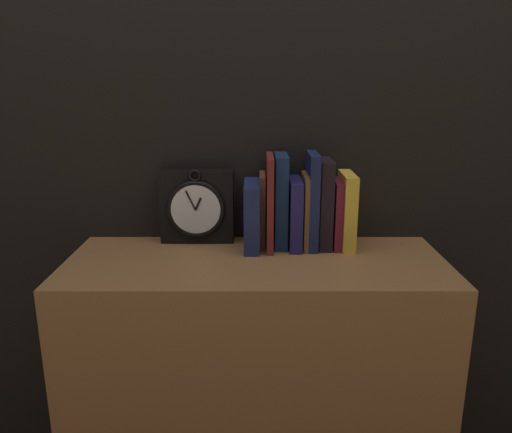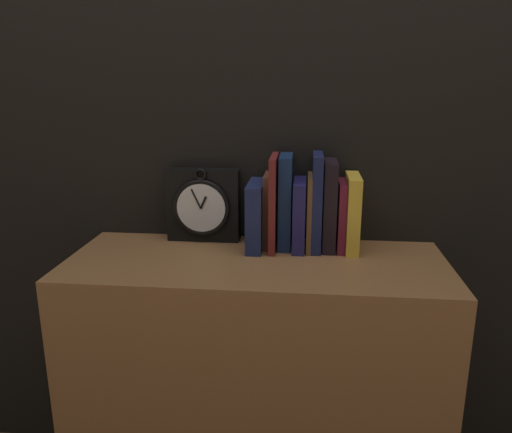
% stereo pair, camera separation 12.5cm
% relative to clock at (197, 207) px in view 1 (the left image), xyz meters
% --- Properties ---
extents(wall_back, '(6.00, 0.05, 2.60)m').
position_rel_clock_xyz_m(wall_back, '(0.17, 0.07, 0.44)').
color(wall_back, black).
rests_on(wall_back, ground_plane).
extents(bookshelf, '(0.98, 0.39, 0.75)m').
position_rel_clock_xyz_m(bookshelf, '(0.17, -0.15, -0.48)').
color(bookshelf, '#936038').
rests_on(bookshelf, ground_plane).
extents(clock, '(0.21, 0.07, 0.21)m').
position_rel_clock_xyz_m(clock, '(0.00, 0.00, 0.00)').
color(clock, black).
rests_on(clock, bookshelf).
extents(book_slot0_navy, '(0.04, 0.16, 0.18)m').
position_rel_clock_xyz_m(book_slot0_navy, '(0.16, -0.05, -0.01)').
color(book_slot0_navy, navy).
rests_on(book_slot0_navy, bookshelf).
extents(book_slot1_brown, '(0.02, 0.11, 0.20)m').
position_rel_clock_xyz_m(book_slot1_brown, '(0.18, -0.02, -0.00)').
color(book_slot1_brown, brown).
rests_on(book_slot1_brown, bookshelf).
extents(book_slot2_maroon, '(0.02, 0.15, 0.25)m').
position_rel_clock_xyz_m(book_slot2_maroon, '(0.20, -0.04, 0.02)').
color(book_slot2_maroon, maroon).
rests_on(book_slot2_maroon, bookshelf).
extents(book_slot3_navy, '(0.03, 0.12, 0.25)m').
position_rel_clock_xyz_m(book_slot3_navy, '(0.23, -0.03, 0.02)').
color(book_slot3_navy, navy).
rests_on(book_slot3_navy, bookshelf).
extents(book_slot4_navy, '(0.03, 0.14, 0.19)m').
position_rel_clock_xyz_m(book_slot4_navy, '(0.27, -0.04, -0.01)').
color(book_slot4_navy, navy).
rests_on(book_slot4_navy, bookshelf).
extents(book_slot5_brown, '(0.01, 0.14, 0.20)m').
position_rel_clock_xyz_m(book_slot5_brown, '(0.30, -0.04, -0.00)').
color(book_slot5_brown, brown).
rests_on(book_slot5_brown, bookshelf).
extents(book_slot6_navy, '(0.03, 0.14, 0.26)m').
position_rel_clock_xyz_m(book_slot6_navy, '(0.32, -0.04, 0.03)').
color(book_slot6_navy, '#181F49').
rests_on(book_slot6_navy, bookshelf).
extents(book_slot7_black, '(0.03, 0.13, 0.24)m').
position_rel_clock_xyz_m(book_slot7_black, '(0.35, -0.03, 0.02)').
color(book_slot7_black, black).
rests_on(book_slot7_black, bookshelf).
extents(book_slot8_maroon, '(0.02, 0.13, 0.19)m').
position_rel_clock_xyz_m(book_slot8_maroon, '(0.39, -0.03, -0.01)').
color(book_slot8_maroon, maroon).
rests_on(book_slot8_maroon, bookshelf).
extents(book_slot9_yellow, '(0.03, 0.14, 0.20)m').
position_rel_clock_xyz_m(book_slot9_yellow, '(0.41, -0.04, -0.00)').
color(book_slot9_yellow, yellow).
rests_on(book_slot9_yellow, bookshelf).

